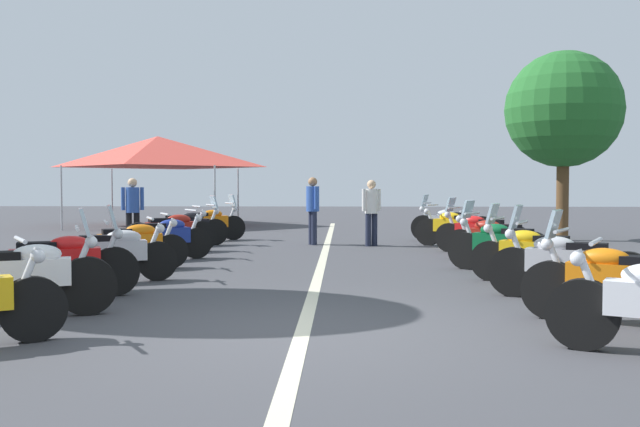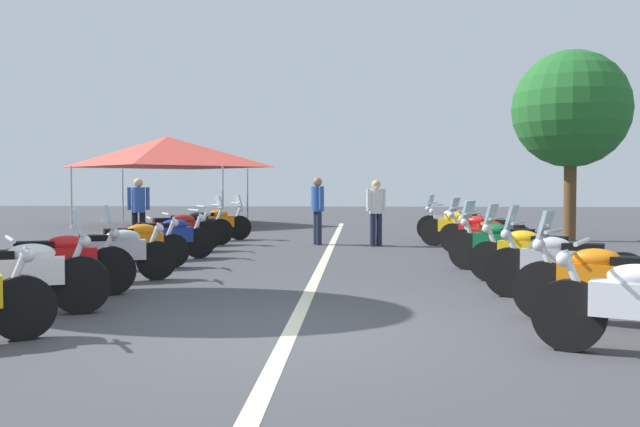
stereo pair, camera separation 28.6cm
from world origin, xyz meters
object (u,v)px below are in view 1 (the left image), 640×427
Objects in this scene: motorcycle_left_row_6 at (172,231)px; bystander_0 at (313,205)px; motorcycle_right_row_1 at (619,281)px; bystander_2 at (371,208)px; motorcycle_right_row_3 at (534,253)px; bystander_1 at (133,207)px; motorcycle_left_row_8 at (207,223)px; event_tent at (158,152)px; motorcycle_left_row_2 at (58,263)px; roadside_tree_0 at (564,110)px; motorcycle_left_row_4 at (131,244)px; motorcycle_left_row_3 at (113,253)px; motorcycle_left_row_1 at (23,276)px; motorcycle_right_row_8 at (451,223)px; motorcycle_left_row_5 at (164,237)px; motorcycle_right_row_4 at (503,244)px; motorcycle_left_row_7 at (187,227)px; motorcycle_right_row_6 at (480,232)px; motorcycle_right_row_7 at (456,227)px; motorcycle_right_row_5 at (495,238)px; motorcycle_right_row_2 at (566,264)px.

motorcycle_left_row_6 is 3.69m from bystander_0.
motorcycle_right_row_1 is 9.75m from bystander_2.
motorcycle_right_row_3 is 9.98m from bystander_1.
bystander_2 is at bearing -47.06° from motorcycle_left_row_8.
bystander_0 is 4.33m from bystander_1.
motorcycle_left_row_2 is at bearing -169.63° from event_tent.
motorcycle_left_row_2 is 0.41× the size of roadside_tree_0.
motorcycle_left_row_2 reaches higher than motorcycle_left_row_4.
motorcycle_left_row_6 is at bearing 70.53° from motorcycle_left_row_3.
motorcycle_left_row_1 is 0.98× the size of motorcycle_left_row_2.
roadside_tree_0 reaches higher than bystander_2.
motorcycle_right_row_8 is (7.80, 0.05, 0.02)m from motorcycle_right_row_3.
roadside_tree_0 reaches higher than motorcycle_right_row_1.
motorcycle_left_row_5 is 7.89m from motorcycle_right_row_8.
motorcycle_right_row_4 is (4.55, 0.19, 0.00)m from motorcycle_right_row_1.
motorcycle_left_row_3 is 7.69m from bystander_2.
roadside_tree_0 is (2.07, -9.53, 2.97)m from motorcycle_left_row_7.
motorcycle_left_row_1 is at bearing 54.14° from motorcycle_right_row_3.
motorcycle_left_row_4 is 1.05× the size of motorcycle_right_row_4.
motorcycle_right_row_8 is at bearing -125.19° from event_tent.
motorcycle_left_row_1 is 1.04× the size of motorcycle_left_row_7.
motorcycle_left_row_6 is at bearing -118.39° from motorcycle_left_row_7.
motorcycle_right_row_6 is 0.98× the size of motorcycle_right_row_7.
motorcycle_right_row_8 is 1.27× the size of bystander_1.
motorcycle_left_row_2 is 1.13× the size of motorcycle_right_row_5.
motorcycle_right_row_8 is (9.40, -6.50, 0.01)m from motorcycle_left_row_2.
motorcycle_left_row_7 is at bearing -124.69° from motorcycle_left_row_8.
motorcycle_left_row_3 is 6.38m from motorcycle_right_row_4.
motorcycle_left_row_4 is 6.56m from bystander_2.
motorcycle_right_row_4 is (-6.35, -6.29, -0.00)m from motorcycle_left_row_8.
event_tent reaches higher than motorcycle_right_row_7.
motorcycle_right_row_2 is 1.49m from motorcycle_right_row_3.
roadside_tree_0 is (3.65, -9.52, 2.97)m from motorcycle_left_row_6.
bystander_2 is at bearing 110.10° from roadside_tree_0.
motorcycle_right_row_4 is at bearing 112.67° from motorcycle_right_row_8.
motorcycle_left_row_1 is 1.14× the size of motorcycle_left_row_5.
motorcycle_right_row_6 reaches higher than motorcycle_left_row_3.
bystander_0 is (8.19, 3.62, 0.50)m from motorcycle_right_row_2.
motorcycle_right_row_6 is 2.89m from bystander_2.
motorcycle_right_row_3 is 9.24m from roadside_tree_0.
bystander_0 reaches higher than motorcycle_right_row_6.
event_tent reaches higher than motorcycle_left_row_3.
motorcycle_left_row_1 is 0.36× the size of event_tent.
bystander_0 is at bearing 48.55° from motorcycle_left_row_2.
motorcycle_left_row_3 is 1.04× the size of motorcycle_right_row_5.
motorcycle_right_row_3 reaches higher than motorcycle_right_row_5.
motorcycle_right_row_2 is 7.70m from motorcycle_right_row_7.
bystander_1 reaches higher than motorcycle_right_row_5.
motorcycle_left_row_7 is at bearing 69.12° from motorcycle_left_row_1.
motorcycle_right_row_5 is at bearing -64.72° from motorcycle_left_row_8.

